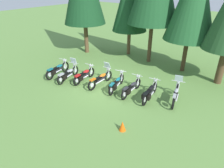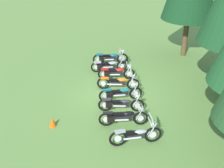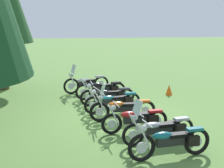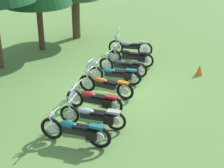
# 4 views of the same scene
# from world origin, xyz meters

# --- Properties ---
(ground_plane) EXTENTS (80.00, 80.00, 0.00)m
(ground_plane) POSITION_xyz_m (0.00, 0.00, 0.00)
(ground_plane) COLOR #608C42
(motorcycle_0) EXTENTS (0.81, 2.32, 1.03)m
(motorcycle_0) POSITION_xyz_m (-3.86, -0.86, 0.47)
(motorcycle_0) COLOR black
(motorcycle_0) RESTS_ON ground_plane
(motorcycle_1) EXTENTS (0.96, 2.26, 1.35)m
(motorcycle_1) POSITION_xyz_m (-2.77, -0.82, 0.46)
(motorcycle_1) COLOR black
(motorcycle_1) RESTS_ON ground_plane
(motorcycle_2) EXTENTS (0.80, 2.20, 1.00)m
(motorcycle_2) POSITION_xyz_m (-1.77, -0.28, 0.45)
(motorcycle_2) COLOR black
(motorcycle_2) RESTS_ON ground_plane
(motorcycle_3) EXTENTS (0.63, 2.37, 1.37)m
(motorcycle_3) POSITION_xyz_m (-0.52, 0.01, 0.47)
(motorcycle_3) COLOR black
(motorcycle_3) RESTS_ON ground_plane
(motorcycle_4) EXTENTS (0.95, 2.25, 1.00)m
(motorcycle_4) POSITION_xyz_m (0.63, 0.16, 0.44)
(motorcycle_4) COLOR black
(motorcycle_4) RESTS_ON ground_plane
(motorcycle_5) EXTENTS (0.71, 2.28, 1.00)m
(motorcycle_5) POSITION_xyz_m (1.66, 0.27, 0.43)
(motorcycle_5) COLOR black
(motorcycle_5) RESTS_ON ground_plane
(motorcycle_6) EXTENTS (0.80, 2.26, 1.00)m
(motorcycle_6) POSITION_xyz_m (2.80, 0.48, 0.46)
(motorcycle_6) COLOR black
(motorcycle_6) RESTS_ON ground_plane
(motorcycle_7) EXTENTS (0.89, 2.19, 1.39)m
(motorcycle_7) POSITION_xyz_m (4.05, 1.14, 0.47)
(motorcycle_7) COLOR black
(motorcycle_7) RESTS_ON ground_plane
(traffic_cone) EXTENTS (0.32, 0.32, 0.48)m
(traffic_cone) POSITION_xyz_m (3.22, -2.68, 0.24)
(traffic_cone) COLOR #EA590F
(traffic_cone) RESTS_ON ground_plane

